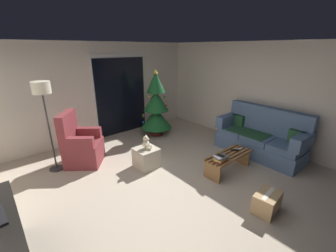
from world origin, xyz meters
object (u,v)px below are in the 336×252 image
at_px(christmas_tree, 156,107).
at_px(cell_phone, 221,155).
at_px(remote_white, 239,149).
at_px(armchair, 81,146).
at_px(cardboard_box_taped_mid_floor, 267,202).
at_px(book_stack, 221,159).
at_px(floor_lamp, 43,97).
at_px(couch, 261,138).
at_px(remote_black, 235,150).
at_px(ottoman, 146,157).
at_px(teddy_bear_cream, 146,143).
at_px(coffee_table, 228,160).

bearing_deg(christmas_tree, cell_phone, -100.44).
xyz_separation_m(remote_white, armchair, (-2.44, 2.22, 0.02)).
height_order(remote_white, cardboard_box_taped_mid_floor, remote_white).
relative_size(armchair, cardboard_box_taped_mid_floor, 2.39).
relative_size(remote_white, cardboard_box_taped_mid_floor, 0.33).
bearing_deg(book_stack, floor_lamp, 133.30).
bearing_deg(couch, remote_black, 177.30).
distance_m(armchair, floor_lamp, 1.22).
relative_size(remote_white, christmas_tree, 0.09).
bearing_deg(book_stack, remote_black, 8.78).
height_order(armchair, ottoman, armchair).
height_order(remote_white, armchair, armchair).
bearing_deg(teddy_bear_cream, coffee_table, -46.54).
bearing_deg(remote_white, christmas_tree, 28.56).
bearing_deg(teddy_bear_cream, cell_phone, -58.17).
bearing_deg(book_stack, armchair, 127.30).
xyz_separation_m(remote_white, cardboard_box_taped_mid_floor, (-0.86, -1.06, -0.23)).
xyz_separation_m(cell_phone, armchair, (-1.74, 2.27, -0.09)).
relative_size(cell_phone, teddy_bear_cream, 0.50).
distance_m(coffee_table, armchair, 3.05).
distance_m(coffee_table, cell_phone, 0.43).
xyz_separation_m(armchair, floor_lamp, (-0.51, 0.10, 1.10)).
height_order(floor_lamp, cardboard_box_taped_mid_floor, floor_lamp).
height_order(couch, armchair, armchair).
bearing_deg(ottoman, couch, -27.53).
xyz_separation_m(couch, coffee_table, (-1.21, 0.02, -0.15)).
relative_size(coffee_table, armchair, 0.97).
bearing_deg(cell_phone, couch, 1.25).
relative_size(floor_lamp, cardboard_box_taped_mid_floor, 3.77).
bearing_deg(remote_white, ottoman, 74.19).
bearing_deg(teddy_bear_cream, floor_lamp, 142.78).
distance_m(coffee_table, floor_lamp, 3.71).
bearing_deg(ottoman, book_stack, -58.52).
bearing_deg(coffee_table, teddy_bear_cream, 133.46).
height_order(remote_black, ottoman, ottoman).
relative_size(couch, ottoman, 4.45).
bearing_deg(remote_white, remote_black, 98.21).
bearing_deg(remote_white, floor_lamp, 75.17).
bearing_deg(remote_black, coffee_table, -42.36).
bearing_deg(ottoman, cardboard_box_taped_mid_floor, -74.72).
height_order(remote_white, remote_black, same).
bearing_deg(coffee_table, remote_white, -0.72).
bearing_deg(cell_phone, remote_white, 4.27).
height_order(couch, teddy_bear_cream, couch).
distance_m(book_stack, teddy_bear_cream, 1.48).
bearing_deg(cell_phone, remote_black, 7.91).
xyz_separation_m(coffee_table, cardboard_box_taped_mid_floor, (-0.52, -1.06, -0.09)).
distance_m(couch, remote_white, 0.87).
bearing_deg(cell_phone, ottoman, 121.82).
relative_size(couch, christmas_tree, 1.07).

